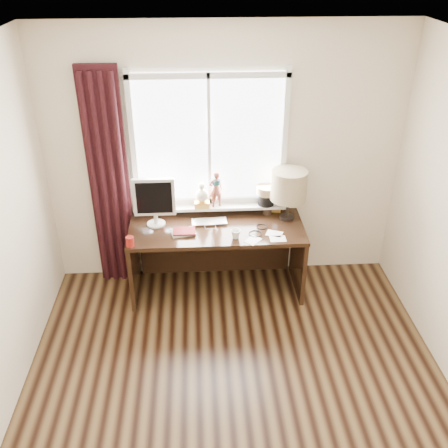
{
  "coord_description": "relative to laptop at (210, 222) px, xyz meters",
  "views": [
    {
      "loc": [
        -0.27,
        -2.55,
        3.19
      ],
      "look_at": [
        -0.05,
        1.25,
        1.0
      ],
      "focal_mm": 40.0,
      "sensor_mm": 36.0,
      "label": 1
    }
  ],
  "objects": [
    {
      "name": "window",
      "position": [
        0.03,
        0.24,
        0.55
      ],
      "size": [
        1.52,
        0.21,
        1.4
      ],
      "color": "white",
      "rests_on": "ground"
    },
    {
      "name": "table_lamp",
      "position": [
        0.77,
        0.05,
        0.35
      ],
      "size": [
        0.35,
        0.35,
        0.52
      ],
      "color": "black",
      "rests_on": "desk"
    },
    {
      "name": "red_cup",
      "position": [
        -0.73,
        -0.38,
        0.03
      ],
      "size": [
        0.07,
        0.07,
        0.1
      ],
      "primitive_type": "cylinder",
      "color": "maroon",
      "rests_on": "desk"
    },
    {
      "name": "loose_papers",
      "position": [
        0.54,
        -0.31,
        -0.01
      ],
      "size": [
        0.4,
        0.28,
        0.0
      ],
      "color": "white",
      "rests_on": "desk"
    },
    {
      "name": "mug",
      "position": [
        0.23,
        -0.29,
        0.03
      ],
      "size": [
        0.12,
        0.12,
        0.09
      ],
      "primitive_type": "imported",
      "rotation": [
        0.0,
        0.0,
        0.42
      ],
      "color": "white",
      "rests_on": "desk"
    },
    {
      "name": "ceiling",
      "position": [
        0.17,
        -1.71,
        1.84
      ],
      "size": [
        3.5,
        4.0,
        0.0
      ],
      "primitive_type": "cube",
      "color": "white",
      "rests_on": "wall_back"
    },
    {
      "name": "desk",
      "position": [
        0.07,
        0.02,
        -0.26
      ],
      "size": [
        1.7,
        0.7,
        0.75
      ],
      "color": "#311D11",
      "rests_on": "floor"
    },
    {
      "name": "curtain",
      "position": [
        -0.97,
        0.2,
        0.35
      ],
      "size": [
        0.38,
        0.09,
        2.25
      ],
      "color": "black",
      "rests_on": "floor"
    },
    {
      "name": "brush_holder",
      "position": [
        0.59,
        0.16,
        0.05
      ],
      "size": [
        0.09,
        0.09,
        0.25
      ],
      "color": "black",
      "rests_on": "desk"
    },
    {
      "name": "icon_frame",
      "position": [
        0.68,
        0.18,
        0.05
      ],
      "size": [
        0.1,
        0.04,
        0.13
      ],
      "color": "gold",
      "rests_on": "desk"
    },
    {
      "name": "wall_back",
      "position": [
        0.17,
        0.29,
        0.54
      ],
      "size": [
        3.5,
        0.0,
        2.6
      ],
      "primitive_type": "cube",
      "rotation": [
        1.57,
        0.0,
        0.0
      ],
      "color": "beige",
      "rests_on": "ground"
    },
    {
      "name": "monitor",
      "position": [
        -0.52,
        0.0,
        0.26
      ],
      "size": [
        0.4,
        0.18,
        0.49
      ],
      "color": "beige",
      "rests_on": "desk"
    },
    {
      "name": "floor",
      "position": [
        0.17,
        -1.71,
        -0.76
      ],
      "size": [
        3.5,
        4.0,
        0.0
      ],
      "primitive_type": "cube",
      "color": "brown",
      "rests_on": "ground"
    },
    {
      "name": "desk_cables",
      "position": [
        0.37,
        -0.11,
        -0.01
      ],
      "size": [
        0.52,
        0.46,
        0.01
      ],
      "color": "black",
      "rests_on": "desk"
    },
    {
      "name": "laptop",
      "position": [
        0.0,
        0.0,
        0.0
      ],
      "size": [
        0.36,
        0.24,
        0.03
      ],
      "primitive_type": "imported",
      "rotation": [
        0.0,
        0.0,
        0.05
      ],
      "color": "silver",
      "rests_on": "desk"
    },
    {
      "name": "notebook_stack",
      "position": [
        -0.25,
        -0.18,
        0.0
      ],
      "size": [
        0.25,
        0.2,
        0.03
      ],
      "color": "beige",
      "rests_on": "desk"
    }
  ]
}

